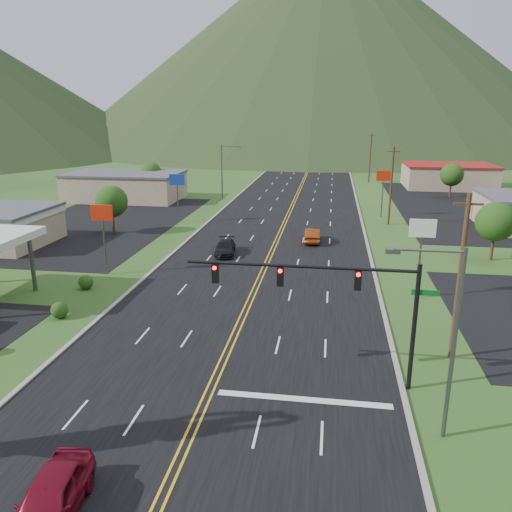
# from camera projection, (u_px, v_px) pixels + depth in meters

# --- Properties ---
(traffic_signal) EXTENTS (13.10, 0.43, 7.00)m
(traffic_signal) POSITION_uv_depth(u_px,v_px,m) (337.00, 291.00, 25.92)
(traffic_signal) COLOR black
(traffic_signal) RESTS_ON ground
(streetlight_east) EXTENTS (3.28, 0.25, 9.00)m
(streetlight_east) POSITION_uv_depth(u_px,v_px,m) (448.00, 332.00, 21.49)
(streetlight_east) COLOR #59595E
(streetlight_east) RESTS_ON ground
(streetlight_west) EXTENTS (3.28, 0.25, 9.00)m
(streetlight_west) POSITION_uv_depth(u_px,v_px,m) (224.00, 169.00, 81.72)
(streetlight_west) COLOR #59595E
(streetlight_west) RESTS_ON ground
(building_west_far) EXTENTS (18.40, 11.40, 4.50)m
(building_west_far) POSITION_uv_depth(u_px,v_px,m) (126.00, 186.00, 83.00)
(building_west_far) COLOR #C8B28B
(building_west_far) RESTS_ON ground
(building_east_far) EXTENTS (16.40, 12.40, 4.50)m
(building_east_far) POSITION_uv_depth(u_px,v_px,m) (448.00, 176.00, 95.79)
(building_east_far) COLOR #C8B28B
(building_east_far) RESTS_ON ground
(pole_sign_west_a) EXTENTS (2.00, 0.18, 6.40)m
(pole_sign_west_a) POSITION_uv_depth(u_px,v_px,m) (102.00, 220.00, 44.14)
(pole_sign_west_a) COLOR #59595E
(pole_sign_west_a) RESTS_ON ground
(pole_sign_west_b) EXTENTS (2.00, 0.18, 6.40)m
(pole_sign_west_b) POSITION_uv_depth(u_px,v_px,m) (177.00, 185.00, 65.01)
(pole_sign_west_b) COLOR #59595E
(pole_sign_west_b) RESTS_ON ground
(pole_sign_east_a) EXTENTS (2.00, 0.18, 6.40)m
(pole_sign_east_a) POSITION_uv_depth(u_px,v_px,m) (422.00, 236.00, 38.35)
(pole_sign_east_a) COLOR #59595E
(pole_sign_east_a) RESTS_ON ground
(pole_sign_east_b) EXTENTS (2.00, 0.18, 6.40)m
(pole_sign_east_b) POSITION_uv_depth(u_px,v_px,m) (383.00, 181.00, 68.71)
(pole_sign_east_b) COLOR #59595E
(pole_sign_east_b) RESTS_ON ground
(tree_west_a) EXTENTS (3.84, 3.84, 5.82)m
(tree_west_a) POSITION_uv_depth(u_px,v_px,m) (112.00, 202.00, 59.56)
(tree_west_a) COLOR #382314
(tree_west_a) RESTS_ON ground
(tree_west_b) EXTENTS (3.84, 3.84, 5.82)m
(tree_west_b) POSITION_uv_depth(u_px,v_px,m) (151.00, 174.00, 85.90)
(tree_west_b) COLOR #382314
(tree_west_b) RESTS_ON ground
(tree_east_a) EXTENTS (3.84, 3.84, 5.82)m
(tree_east_a) POSITION_uv_depth(u_px,v_px,m) (496.00, 222.00, 48.76)
(tree_east_a) COLOR #382314
(tree_east_a) RESTS_ON ground
(tree_east_b) EXTENTS (3.84, 3.84, 5.82)m
(tree_east_b) POSITION_uv_depth(u_px,v_px,m) (452.00, 175.00, 84.23)
(tree_east_b) COLOR #382314
(tree_east_b) RESTS_ON ground
(utility_pole_a) EXTENTS (1.60, 0.28, 10.00)m
(utility_pole_a) POSITION_uv_depth(u_px,v_px,m) (460.00, 277.00, 28.77)
(utility_pole_a) COLOR #382314
(utility_pole_a) RESTS_ON ground
(utility_pole_b) EXTENTS (1.60, 0.28, 10.00)m
(utility_pole_b) POSITION_uv_depth(u_px,v_px,m) (391.00, 185.00, 63.87)
(utility_pole_b) COLOR #382314
(utility_pole_b) RESTS_ON ground
(utility_pole_c) EXTENTS (1.60, 0.28, 10.00)m
(utility_pole_c) POSITION_uv_depth(u_px,v_px,m) (370.00, 157.00, 101.82)
(utility_pole_c) COLOR #382314
(utility_pole_c) RESTS_ON ground
(utility_pole_d) EXTENTS (1.60, 0.28, 10.00)m
(utility_pole_d) POSITION_uv_depth(u_px,v_px,m) (361.00, 145.00, 139.77)
(utility_pole_d) COLOR #382314
(utility_pole_d) RESTS_ON ground
(mountain_n) EXTENTS (220.00, 220.00, 85.00)m
(mountain_n) POSITION_uv_depth(u_px,v_px,m) (324.00, 41.00, 211.85)
(mountain_n) COLOR #1D3015
(mountain_n) RESTS_ON ground
(car_red_near) EXTENTS (2.68, 5.23, 1.70)m
(car_red_near) POSITION_uv_depth(u_px,v_px,m) (51.00, 500.00, 17.99)
(car_red_near) COLOR maroon
(car_red_near) RESTS_ON ground
(car_dark_mid) EXTENTS (2.55, 5.00, 1.39)m
(car_dark_mid) POSITION_uv_depth(u_px,v_px,m) (225.00, 248.00, 51.49)
(car_dark_mid) COLOR black
(car_dark_mid) RESTS_ON ground
(car_red_far) EXTENTS (1.72, 4.74, 1.55)m
(car_red_far) POSITION_uv_depth(u_px,v_px,m) (313.00, 235.00, 56.37)
(car_red_far) COLOR maroon
(car_red_far) RESTS_ON ground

